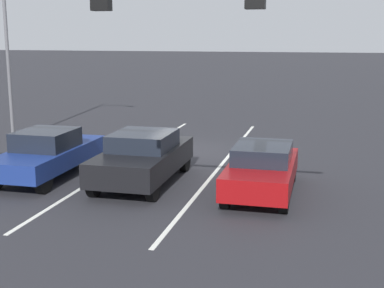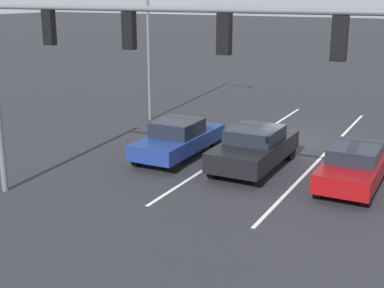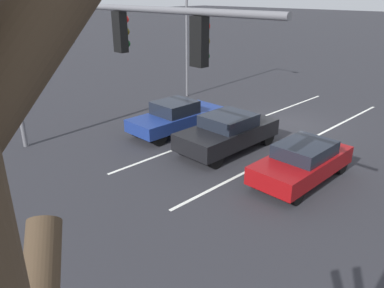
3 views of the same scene
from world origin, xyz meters
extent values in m
plane|color=#28282D|center=(0.00, 0.00, 0.00)|extent=(240.00, 240.00, 0.00)
cube|color=silver|center=(-1.69, 1.76, 0.01)|extent=(0.12, 15.53, 0.01)
cube|color=silver|center=(1.69, 1.76, 0.01)|extent=(0.12, 15.53, 0.01)
cube|color=navy|center=(3.25, 4.72, 0.64)|extent=(1.79, 4.64, 0.56)
cube|color=black|center=(3.25, 4.82, 1.20)|extent=(1.57, 1.77, 0.56)
cube|color=red|center=(2.62, 2.44, 0.78)|extent=(0.24, 0.06, 0.12)
cube|color=red|center=(3.87, 2.44, 0.78)|extent=(0.24, 0.06, 0.12)
cylinder|color=black|center=(2.48, 6.43, 0.36)|extent=(0.22, 0.72, 0.72)
cylinder|color=black|center=(4.01, 6.43, 0.36)|extent=(0.22, 0.72, 0.72)
cylinder|color=black|center=(2.48, 3.01, 0.36)|extent=(0.22, 0.72, 0.72)
cylinder|color=black|center=(4.01, 3.01, 0.36)|extent=(0.22, 0.72, 0.72)
cube|color=black|center=(0.15, 4.71, 0.70)|extent=(1.94, 4.52, 0.68)
cube|color=black|center=(0.15, 4.69, 1.28)|extent=(1.71, 1.94, 0.49)
cube|color=red|center=(-0.53, 2.49, 0.87)|extent=(0.24, 0.06, 0.12)
cube|color=red|center=(0.83, 2.49, 0.87)|extent=(0.24, 0.06, 0.12)
cylinder|color=black|center=(-0.69, 6.36, 0.35)|extent=(0.22, 0.71, 0.71)
cylinder|color=black|center=(0.99, 6.36, 0.35)|extent=(0.22, 0.71, 0.71)
cylinder|color=black|center=(-0.69, 3.05, 0.35)|extent=(0.22, 0.71, 0.71)
cylinder|color=black|center=(0.99, 3.05, 0.35)|extent=(0.22, 0.71, 0.71)
cube|color=maroon|center=(-3.41, 4.97, 0.61)|extent=(1.73, 4.16, 0.61)
cube|color=black|center=(-3.41, 4.87, 1.14)|extent=(1.53, 1.98, 0.46)
cube|color=red|center=(-4.01, 2.93, 0.76)|extent=(0.24, 0.06, 0.12)
cube|color=red|center=(-2.80, 2.93, 0.76)|extent=(0.24, 0.06, 0.12)
cylinder|color=black|center=(-4.14, 6.50, 0.30)|extent=(0.22, 0.60, 0.60)
cylinder|color=black|center=(-2.67, 6.50, 0.30)|extent=(0.22, 0.60, 0.60)
cylinder|color=black|center=(-4.14, 3.44, 0.30)|extent=(0.22, 0.60, 0.60)
cylinder|color=black|center=(-2.67, 3.44, 0.30)|extent=(0.22, 0.60, 0.60)
cylinder|color=slate|center=(0.33, 10.53, 5.76)|extent=(12.21, 0.14, 0.14)
cube|color=black|center=(-3.85, 10.53, 5.22)|extent=(0.32, 0.22, 0.95)
sphere|color=red|center=(-3.85, 10.37, 5.50)|extent=(0.20, 0.20, 0.20)
sphere|color=#4C420C|center=(-3.85, 10.37, 5.22)|extent=(0.20, 0.20, 0.20)
sphere|color=#0A3814|center=(-3.85, 10.37, 4.93)|extent=(0.20, 0.20, 0.20)
cube|color=black|center=(-1.20, 10.53, 5.22)|extent=(0.32, 0.22, 0.95)
sphere|color=red|center=(-1.20, 10.37, 5.50)|extent=(0.20, 0.20, 0.20)
sphere|color=#4C420C|center=(-1.20, 10.37, 5.22)|extent=(0.20, 0.20, 0.20)
sphere|color=#0A3814|center=(-1.20, 10.37, 4.93)|extent=(0.20, 0.20, 0.20)
cube|color=black|center=(1.45, 10.53, 5.22)|extent=(0.32, 0.22, 0.95)
sphere|color=red|center=(1.45, 10.37, 5.50)|extent=(0.20, 0.20, 0.20)
sphere|color=#4C420C|center=(1.45, 10.37, 5.22)|extent=(0.20, 0.20, 0.20)
sphere|color=#0A3814|center=(1.45, 10.37, 4.93)|extent=(0.20, 0.20, 0.20)
cube|color=black|center=(4.11, 10.53, 5.22)|extent=(0.32, 0.22, 0.95)
sphere|color=red|center=(4.11, 10.37, 5.50)|extent=(0.20, 0.20, 0.20)
sphere|color=#4C420C|center=(4.11, 10.37, 5.22)|extent=(0.20, 0.20, 0.20)
sphere|color=#0A3814|center=(4.11, 10.37, 4.93)|extent=(0.20, 0.20, 0.20)
cylinder|color=slate|center=(7.57, -0.11, 4.10)|extent=(0.14, 0.14, 8.21)
camera|label=1|loc=(-5.02, 19.32, 4.34)|focal=50.00mm
camera|label=2|loc=(-6.37, 22.07, 6.15)|focal=50.00mm
camera|label=3|loc=(-9.03, 15.83, 6.12)|focal=35.00mm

